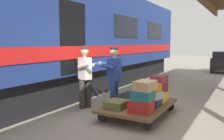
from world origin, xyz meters
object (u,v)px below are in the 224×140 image
object	(u,v)px
suitcase_orange_carryall	(151,88)
suitcase_maroon_trunk	(158,87)
suitcase_olive_duffel	(117,104)
baggage_tug	(221,63)
suitcase_burgundy_valise	(159,79)
porter_in_overalls	(114,76)
suitcase_gray_aluminum	(151,95)
suitcase_red_plastic	(141,106)
suitcase_yellow_case	(158,96)
luggage_cart	(139,106)
train_car	(35,35)
suitcase_navy_fabric	(151,102)
suitcase_tan_vintage	(145,85)
suitcase_black_hardshell	(128,99)
porter_by_door	(85,75)
suitcase_slate_roller	(137,94)
suitcase_teal_softside	(143,95)

from	to	relation	value
suitcase_orange_carryall	suitcase_maroon_trunk	bearing A→B (deg)	-89.86
suitcase_olive_duffel	baggage_tug	distance (m)	11.11
suitcase_burgundy_valise	porter_in_overalls	distance (m)	1.21
suitcase_gray_aluminum	suitcase_maroon_trunk	xyz separation A→B (m)	(0.02, -0.58, 0.10)
suitcase_red_plastic	suitcase_maroon_trunk	size ratio (longest dim) A/B	1.18
suitcase_olive_duffel	suitcase_yellow_case	xyz separation A→B (m)	(-0.62, -1.17, 0.03)
luggage_cart	suitcase_maroon_trunk	xyz separation A→B (m)	(-0.31, -0.58, 0.40)
train_car	suitcase_burgundy_valise	bearing A→B (deg)	-169.18
luggage_cart	suitcase_yellow_case	bearing A→B (deg)	-118.06
suitcase_red_plastic	porter_in_overalls	size ratio (longest dim) A/B	0.29
suitcase_yellow_case	suitcase_orange_carryall	world-z (taller)	suitcase_orange_carryall
suitcase_navy_fabric	suitcase_tan_vintage	world-z (taller)	suitcase_tan_vintage
suitcase_red_plastic	suitcase_burgundy_valise	xyz separation A→B (m)	(-0.02, -1.16, 0.44)
suitcase_black_hardshell	porter_by_door	world-z (taller)	porter_by_door
suitcase_slate_roller	porter_in_overalls	bearing A→B (deg)	45.90
suitcase_gray_aluminum	porter_in_overalls	bearing A→B (deg)	-5.18
suitcase_slate_roller	suitcase_tan_vintage	bearing A→B (deg)	121.31
luggage_cart	suitcase_tan_vintage	bearing A→B (deg)	124.49
porter_in_overalls	baggage_tug	bearing A→B (deg)	-99.59
suitcase_slate_roller	suitcase_burgundy_valise	bearing A→B (deg)	179.52
suitcase_black_hardshell	porter_in_overalls	distance (m)	0.71
suitcase_gray_aluminum	baggage_tug	bearing A→B (deg)	-93.50
train_car	suitcase_yellow_case	distance (m)	4.14
suitcase_gray_aluminum	suitcase_orange_carryall	bearing A→B (deg)	10.06
suitcase_slate_roller	suitcase_olive_duffel	distance (m)	1.17
suitcase_navy_fabric	baggage_tug	world-z (taller)	baggage_tug
suitcase_teal_softside	porter_in_overalls	xyz separation A→B (m)	(1.13, -0.68, 0.25)
luggage_cart	suitcase_navy_fabric	xyz separation A→B (m)	(-0.31, -0.00, 0.13)
suitcase_teal_softside	porter_by_door	xyz separation A→B (m)	(1.90, -0.47, 0.25)
suitcase_red_plastic	porter_in_overalls	xyz separation A→B (m)	(1.09, -0.68, 0.49)
train_car	porter_by_door	xyz separation A→B (m)	(-1.87, -0.03, -1.14)
suitcase_orange_carryall	suitcase_teal_softside	world-z (taller)	suitcase_orange_carryall
suitcase_tan_vintage	suitcase_orange_carryall	bearing A→B (deg)	-82.58
suitcase_slate_roller	suitcase_teal_softside	world-z (taller)	suitcase_teal_softside
porter_in_overalls	suitcase_navy_fabric	bearing A→B (deg)	174.74
suitcase_navy_fabric	train_car	bearing A→B (deg)	2.12
luggage_cart	suitcase_maroon_trunk	world-z (taller)	suitcase_maroon_trunk
suitcase_slate_roller	suitcase_teal_softside	xyz separation A→B (m)	(-0.66, 1.17, 0.27)
porter_in_overalls	luggage_cart	bearing A→B (deg)	172.66
suitcase_yellow_case	suitcase_orange_carryall	bearing A→B (deg)	89.88
suitcase_black_hardshell	porter_in_overalls	world-z (taller)	porter_in_overalls
suitcase_orange_carryall	suitcase_gray_aluminum	bearing A→B (deg)	-169.94
train_car	suitcase_black_hardshell	distance (m)	3.53
suitcase_navy_fabric	suitcase_burgundy_valise	xyz separation A→B (m)	(-0.02, -0.58, 0.49)
suitcase_red_plastic	suitcase_orange_carryall	xyz separation A→B (m)	(0.00, -0.58, 0.30)
suitcase_gray_aluminum	porter_in_overalls	size ratio (longest dim) A/B	0.27
suitcase_orange_carryall	suitcase_burgundy_valise	bearing A→B (deg)	-91.69
suitcase_red_plastic	suitcase_gray_aluminum	distance (m)	0.60
suitcase_yellow_case	suitcase_burgundy_valise	bearing A→B (deg)	161.44
suitcase_navy_fabric	suitcase_tan_vintage	size ratio (longest dim) A/B	1.01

